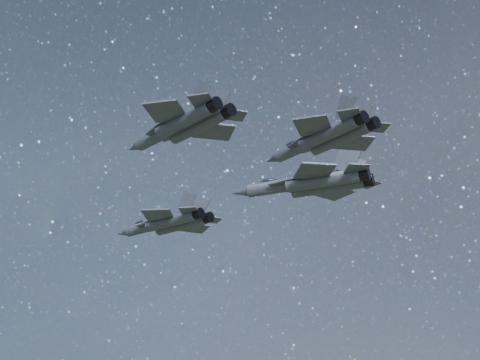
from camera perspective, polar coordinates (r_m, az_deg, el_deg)
The scene contains 4 objects.
jet_lead at distance 87.48m, azimuth -6.08°, elevation -3.63°, with size 16.62×11.78×4.22m.
jet_left at distance 85.04m, azimuth 6.28°, elevation -0.25°, with size 19.71×13.32×4.96m.
jet_right at distance 66.90m, azimuth -4.85°, elevation 4.75°, with size 16.01×11.21×4.04m.
jet_slot at distance 67.48m, azimuth 7.33°, elevation 3.66°, with size 15.31×10.57×3.84m.
Camera 1 is at (49.39, -54.51, 129.39)m, focal length 50.00 mm.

